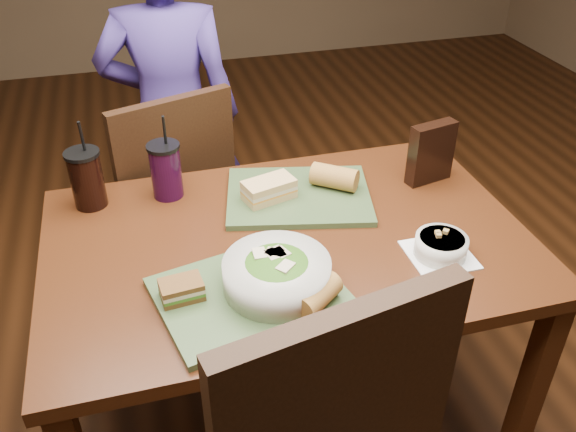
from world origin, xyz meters
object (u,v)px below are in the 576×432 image
object	(u,v)px
dining_table	(288,263)
sandwich_far	(269,189)
salad_bowl	(277,273)
diner	(172,118)
tray_far	(299,196)
baguette_near	(317,295)
tray_near	(249,293)
soup_bowl	(441,246)
cup_cola	(87,178)
baguette_far	(334,177)
chip_bag	(431,153)
sandwich_near	(182,290)
cup_berry	(166,170)
chair_far	(179,199)

from	to	relation	value
dining_table	sandwich_far	distance (m)	0.23
dining_table	salad_bowl	xyz separation A→B (m)	(-0.09, -0.21, 0.15)
diner	tray_far	xyz separation A→B (m)	(0.30, -0.72, 0.03)
baguette_near	tray_near	bearing A→B (deg)	146.32
soup_bowl	cup_cola	distance (m)	1.00
salad_bowl	soup_bowl	world-z (taller)	salad_bowl
tray_far	baguette_far	world-z (taller)	baguette_far
soup_bowl	baguette_near	bearing A→B (deg)	-162.59
baguette_far	chip_bag	size ratio (longest dim) A/B	0.72
sandwich_near	cup_cola	xyz separation A→B (m)	(-0.20, 0.50, 0.05)
salad_bowl	sandwich_near	world-z (taller)	salad_bowl
salad_bowl	soup_bowl	size ratio (longest dim) A/B	1.56
sandwich_far	chip_bag	xyz separation A→B (m)	(0.51, -0.00, 0.05)
sandwich_near	cup_berry	world-z (taller)	cup_berry
soup_bowl	baguette_far	bearing A→B (deg)	113.86
soup_bowl	cup_cola	size ratio (longest dim) A/B	0.61
chair_far	salad_bowl	size ratio (longest dim) A/B	3.77
sandwich_near	baguette_near	size ratio (longest dim) A/B	0.85
tray_far	sandwich_far	bearing A→B (deg)	-179.42
salad_bowl	baguette_near	xyz separation A→B (m)	(0.07, -0.09, -0.01)
dining_table	chair_far	bearing A→B (deg)	111.37
diner	cup_berry	size ratio (longest dim) A/B	5.55
tray_far	sandwich_near	xyz separation A→B (m)	(-0.39, -0.37, 0.03)
salad_bowl	dining_table	bearing A→B (deg)	67.90
cup_berry	sandwich_near	bearing A→B (deg)	-92.32
tray_far	sandwich_far	xyz separation A→B (m)	(-0.09, -0.00, 0.04)
diner	soup_bowl	world-z (taller)	diner
baguette_far	baguette_near	bearing A→B (deg)	-113.15
chair_far	baguette_near	size ratio (longest dim) A/B	7.89
diner	baguette_far	bearing A→B (deg)	128.82
salad_bowl	soup_bowl	bearing A→B (deg)	3.58
tray_near	chair_far	bearing A→B (deg)	96.12
salad_bowl	chip_bag	bearing A→B (deg)	33.50
tray_far	baguette_near	bearing A→B (deg)	-101.20
tray_near	soup_bowl	size ratio (longest dim) A/B	2.55
tray_far	soup_bowl	size ratio (longest dim) A/B	2.55
tray_far	diner	bearing A→B (deg)	112.32
cup_berry	tray_near	bearing A→B (deg)	-75.22
baguette_near	chip_bag	xyz separation A→B (m)	(0.51, 0.48, 0.05)
salad_bowl	cup_cola	bearing A→B (deg)	129.32
sandwich_far	chip_bag	size ratio (longest dim) A/B	0.86
diner	soup_bowl	size ratio (longest dim) A/B	8.80
soup_bowl	sandwich_near	world-z (taller)	soup_bowl
tray_far	tray_near	bearing A→B (deg)	-121.54
cup_berry	soup_bowl	bearing A→B (deg)	-36.90
baguette_near	baguette_far	xyz separation A→B (m)	(0.21, 0.49, 0.00)
cup_cola	chip_bag	bearing A→B (deg)	-7.46
soup_bowl	sandwich_far	size ratio (longest dim) A/B	1.00
diner	sandwich_far	xyz separation A→B (m)	(0.21, -0.72, 0.07)
dining_table	sandwich_near	bearing A→B (deg)	-148.63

